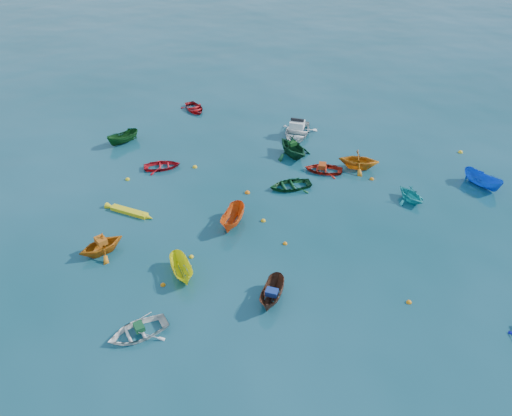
{
  "coord_description": "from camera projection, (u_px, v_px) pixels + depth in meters",
  "views": [
    {
      "loc": [
        2.43,
        -22.27,
        19.55
      ],
      "look_at": [
        0.0,
        5.0,
        0.4
      ],
      "focal_mm": 35.0,
      "sensor_mm": 36.0,
      "label": 1
    }
  ],
  "objects": [
    {
      "name": "buoy_ye_d",
      "position": [
        195.0,
        167.0,
        38.61
      ],
      "size": [
        0.37,
        0.37,
        0.37
      ],
      "primitive_type": "sphere",
      "color": "yellow",
      "rests_on": "ground"
    },
    {
      "name": "kayak_yellow",
      "position": [
        130.0,
        213.0,
        33.62
      ],
      "size": [
        3.44,
        1.57,
        0.34
      ],
      "primitive_type": null,
      "rotation": [
        0.0,
        0.0,
        1.25
      ],
      "color": "yellow",
      "rests_on": "ground"
    },
    {
      "name": "buoy_ye_b",
      "position": [
        128.0,
        180.0,
        37.13
      ],
      "size": [
        0.34,
        0.34,
        0.34
      ],
      "primitive_type": "sphere",
      "color": "yellow",
      "rests_on": "ground"
    },
    {
      "name": "motorboat_white",
      "position": [
        297.0,
        136.0,
        43.06
      ],
      "size": [
        3.9,
        4.87,
        1.5
      ],
      "primitive_type": "imported",
      "rotation": [
        0.0,
        0.0,
        -0.2
      ],
      "color": "white",
      "rests_on": "ground"
    },
    {
      "name": "dinghy_red_ne",
      "position": [
        323.0,
        171.0,
        38.14
      ],
      "size": [
        3.07,
        2.34,
        0.6
      ],
      "primitive_type": "imported",
      "rotation": [
        0.0,
        0.0,
        -1.68
      ],
      "color": "#B21D0E",
      "rests_on": "ground"
    },
    {
      "name": "ground",
      "position": [
        249.0,
        262.0,
        29.56
      ],
      "size": [
        160.0,
        160.0,
        0.0
      ],
      "primitive_type": "plane",
      "color": "#093A42",
      "rests_on": "ground"
    },
    {
      "name": "dinghy_green_n",
      "position": [
        293.0,
        155.0,
        40.18
      ],
      "size": [
        4.33,
        4.44,
        1.78
      ],
      "primitive_type": "imported",
      "rotation": [
        0.0,
        0.0,
        0.62
      ],
      "color": "#0F4122",
      "rests_on": "ground"
    },
    {
      "name": "buoy_or_e",
      "position": [
        372.0,
        179.0,
        37.16
      ],
      "size": [
        0.33,
        0.33,
        0.33
      ],
      "primitive_type": "sphere",
      "color": "orange",
      "rests_on": "ground"
    },
    {
      "name": "buoy_or_d",
      "position": [
        285.0,
        244.0,
        30.92
      ],
      "size": [
        0.29,
        0.29,
        0.29
      ],
      "primitive_type": "sphere",
      "color": "orange",
      "rests_on": "ground"
    },
    {
      "name": "sampan_yellow_mid",
      "position": [
        183.0,
        275.0,
        28.6
      ],
      "size": [
        2.23,
        2.98,
        1.09
      ],
      "primitive_type": "imported",
      "rotation": [
        0.0,
        0.0,
        0.47
      ],
      "color": "yellow",
      "rests_on": "ground"
    },
    {
      "name": "dinghy_orange_w",
      "position": [
        103.0,
        253.0,
        30.24
      ],
      "size": [
        3.61,
        3.6,
        1.44
      ],
      "primitive_type": "imported",
      "rotation": [
        0.0,
        0.0,
        -0.8
      ],
      "color": "orange",
      "rests_on": "ground"
    },
    {
      "name": "buoy_ye_e",
      "position": [
        460.0,
        153.0,
        40.57
      ],
      "size": [
        0.38,
        0.38,
        0.38
      ],
      "primitive_type": "sphere",
      "color": "yellow",
      "rests_on": "ground"
    },
    {
      "name": "dinghy_cyan_se",
      "position": [
        410.0,
        201.0,
        34.86
      ],
      "size": [
        2.92,
        3.02,
        1.22
      ],
      "primitive_type": "imported",
      "rotation": [
        0.0,
        0.0,
        0.55
      ],
      "color": "#1BA9AC",
      "rests_on": "ground"
    },
    {
      "name": "sampan_green_far",
      "position": [
        124.0,
        143.0,
        41.93
      ],
      "size": [
        2.71,
        2.85,
        1.11
      ],
      "primitive_type": "imported",
      "rotation": [
        0.0,
        0.0,
        -0.73
      ],
      "color": "#0F4315",
      "rests_on": "ground"
    },
    {
      "name": "sampan_brown_mid",
      "position": [
        272.0,
        300.0,
        27.0
      ],
      "size": [
        1.61,
        2.93,
        1.07
      ],
      "primitive_type": "imported",
      "rotation": [
        0.0,
        0.0,
        -0.21
      ],
      "color": "#502C1D",
      "rests_on": "ground"
    },
    {
      "name": "tarp_orange_b",
      "position": [
        322.0,
        166.0,
        37.89
      ],
      "size": [
        0.61,
        0.77,
        0.35
      ],
      "primitive_type": "cube",
      "rotation": [
        0.0,
        0.0,
        -1.68
      ],
      "color": "#AF3C12",
      "rests_on": "dinghy_red_ne"
    },
    {
      "name": "sampan_blue_far",
      "position": [
        481.0,
        186.0,
        36.39
      ],
      "size": [
        2.86,
        3.08,
        1.18
      ],
      "primitive_type": "imported",
      "rotation": [
        0.0,
        0.0,
        0.7
      ],
      "color": "blue",
      "rests_on": "ground"
    },
    {
      "name": "buoy_or_b",
      "position": [
        409.0,
        303.0,
        26.82
      ],
      "size": [
        0.29,
        0.29,
        0.29
      ],
      "primitive_type": "sphere",
      "color": "orange",
      "rests_on": "ground"
    },
    {
      "name": "dinghy_white_near",
      "position": [
        138.0,
        334.0,
        25.05
      ],
      "size": [
        3.73,
        3.51,
        0.63
      ],
      "primitive_type": "imported",
      "rotation": [
        0.0,
        0.0,
        -0.97
      ],
      "color": "white",
      "rests_on": "ground"
    },
    {
      "name": "tarp_green_a",
      "position": [
        139.0,
        327.0,
        24.83
      ],
      "size": [
        0.72,
        0.75,
        0.29
      ],
      "primitive_type": "cube",
      "rotation": [
        0.0,
        0.0,
        -0.97
      ],
      "color": "#134E27",
      "rests_on": "dinghy_white_near"
    },
    {
      "name": "buoy_ye_c",
      "position": [
        263.0,
        221.0,
        32.88
      ],
      "size": [
        0.33,
        0.33,
        0.33
      ],
      "primitive_type": "sphere",
      "color": "gold",
      "rests_on": "ground"
    },
    {
      "name": "buoy_or_a",
      "position": [
        163.0,
        285.0,
        27.91
      ],
      "size": [
        0.29,
        0.29,
        0.29
      ],
      "primitive_type": "sphere",
      "color": "orange",
      "rests_on": "ground"
    },
    {
      "name": "tarp_orange_a",
      "position": [
        101.0,
        241.0,
        29.75
      ],
      "size": [
        0.92,
        0.92,
        0.36
      ],
      "primitive_type": "cube",
      "rotation": [
        0.0,
        0.0,
        -0.8
      ],
      "color": "#C75D14",
      "rests_on": "dinghy_orange_w"
    },
    {
      "name": "tarp_green_b",
      "position": [
        292.0,
        143.0,
        39.66
      ],
      "size": [
        0.78,
        0.74,
        0.3
      ],
      "primitive_type": "cube",
      "rotation": [
        0.0,
        0.0,
        0.62
      ],
      "color": "#124917",
      "rests_on": "dinghy_green_n"
    },
    {
      "name": "dinghy_orange_far",
      "position": [
        358.0,
        168.0,
        38.56
      ],
      "size": [
        3.3,
        2.92,
        1.6
      ],
      "primitive_type": "imported",
      "rotation": [
        0.0,
        0.0,
        1.47
      ],
      "color": "orange",
      "rests_on": "ground"
    },
    {
      "name": "dinghy_green_e",
      "position": [
        290.0,
        188.0,
        36.24
      ],
      "size": [
        3.62,
        3.08,
        0.64
      ],
      "primitive_type": "imported",
      "rotation": [
        0.0,
        0.0,
        -1.24
      ],
      "color": "#10451F",
      "rests_on": "ground"
    },
    {
      "name": "sampan_orange_n",
      "position": [
        233.0,
        224.0,
        32.58
      ],
      "size": [
        1.73,
        3.23,
        1.19
      ],
      "primitive_type": "imported",
      "rotation": [
        0.0,
        0.0,
        -0.19
      ],
      "color": "#E25715",
      "rests_on": "ground"
    },
    {
      "name": "dinghy_red_far",
      "position": [
        195.0,
        110.0,
        47.44
      ],
      "size": [
        3.4,
        3.65,
        0.62
      ],
      "primitive_type": "imported",
      "rotation": [
        0.0,
        0.0,
        0.57
      ],
      "color": "#A60D11",
      "rests_on": "ground"
    },
    {
      "name": "dinghy_red_nw",
      "position": [
        163.0,
        168.0,
        38.55
      ],
      "size": [
        3.26,
        2.73,
        0.58
      ],
      "primitive_type": "imported",
      "rotation": [
        0.0,
        0.0,
        1.86
      ],
      "color": "red",
      "rests_on": "ground"
    },
    {
      "name": "tarp_blue_a",
      "position": [
        272.0,
        292.0,
        26.49
      ],
      "size": [
        0.73,
        0.61,
        0.31
      ],
      "primitive_type": "cube",
      "rotation": [
        0.0,
        0.0,
        -0.21
      ],
      "color": "navy",
      "rests_on": "sampan_brown_mid"
    },
    {
      "name": "buoy_ye_a",
      "position": [
        191.0,
        257.0,
        29.89
      ],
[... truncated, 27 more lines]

